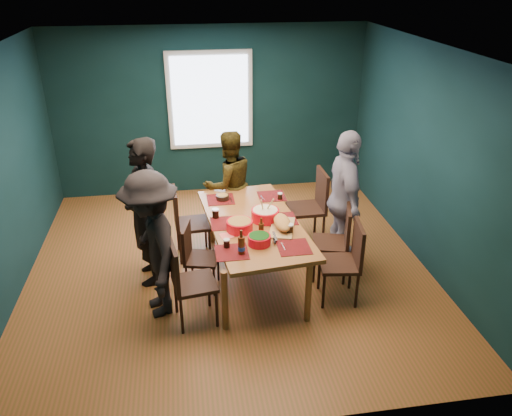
% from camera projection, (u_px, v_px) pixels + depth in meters
% --- Properties ---
extents(room, '(5.01, 5.01, 2.71)m').
position_uv_depth(room, '(224.00, 160.00, 6.06)').
color(room, '#9C512D').
rests_on(room, ground).
extents(dining_table, '(1.23, 2.13, 0.77)m').
position_uv_depth(dining_table, '(254.00, 227.00, 5.93)').
color(dining_table, olive).
rests_on(dining_table, floor).
extents(chair_left_far, '(0.47, 0.47, 0.97)m').
position_uv_depth(chair_left_far, '(185.00, 218.00, 6.42)').
color(chair_left_far, black).
rests_on(chair_left_far, floor).
extents(chair_left_mid, '(0.45, 0.45, 0.83)m').
position_uv_depth(chair_left_mid, '(195.00, 252.00, 5.82)').
color(chair_left_mid, black).
rests_on(chair_left_mid, floor).
extents(chair_left_near, '(0.50, 0.50, 0.97)m').
position_uv_depth(chair_left_near, '(185.00, 278.00, 5.21)').
color(chair_left_near, black).
rests_on(chair_left_near, floor).
extents(chair_right_far, '(0.48, 0.48, 1.04)m').
position_uv_depth(chair_right_far, '(313.00, 201.00, 6.78)').
color(chair_right_far, black).
rests_on(chair_right_far, floor).
extents(chair_right_mid, '(0.52, 0.52, 0.94)m').
position_uv_depth(chair_right_mid, '(338.00, 237.00, 6.01)').
color(chair_right_mid, black).
rests_on(chair_right_mid, floor).
extents(chair_right_near, '(0.49, 0.49, 0.96)m').
position_uv_depth(chair_right_near, '(348.00, 257.00, 5.59)').
color(chair_right_near, black).
rests_on(chair_right_near, floor).
extents(person_far_left, '(0.51, 0.71, 1.81)m').
position_uv_depth(person_far_left, '(145.00, 213.00, 5.82)').
color(person_far_left, black).
rests_on(person_far_left, floor).
extents(person_back, '(0.90, 0.80, 1.53)m').
position_uv_depth(person_back, '(229.00, 185.00, 6.89)').
color(person_back, black).
rests_on(person_back, floor).
extents(person_right, '(0.48, 1.05, 1.76)m').
position_uv_depth(person_right, '(345.00, 199.00, 6.20)').
color(person_right, white).
rests_on(person_right, floor).
extents(person_near_left, '(0.83, 1.18, 1.67)m').
position_uv_depth(person_near_left, '(153.00, 245.00, 5.28)').
color(person_near_left, black).
rests_on(person_near_left, floor).
extents(bowl_salad, '(0.30, 0.30, 0.13)m').
position_uv_depth(bowl_salad, '(240.00, 225.00, 5.67)').
color(bowl_salad, red).
rests_on(bowl_salad, dining_table).
extents(bowl_dumpling, '(0.33, 0.33, 0.31)m').
position_uv_depth(bowl_dumpling, '(265.00, 214.00, 5.90)').
color(bowl_dumpling, red).
rests_on(bowl_dumpling, dining_table).
extents(bowl_herbs, '(0.25, 0.25, 0.11)m').
position_uv_depth(bowl_herbs, '(259.00, 239.00, 5.40)').
color(bowl_herbs, red).
rests_on(bowl_herbs, dining_table).
extents(cutting_board, '(0.40, 0.66, 0.14)m').
position_uv_depth(cutting_board, '(282.00, 224.00, 5.71)').
color(cutting_board, tan).
rests_on(cutting_board, dining_table).
extents(small_bowl, '(0.17, 0.17, 0.07)m').
position_uv_depth(small_bowl, '(223.00, 197.00, 6.42)').
color(small_bowl, black).
rests_on(small_bowl, dining_table).
extents(beer_bottle_a, '(0.08, 0.08, 0.28)m').
position_uv_depth(beer_bottle_a, '(241.00, 245.00, 5.20)').
color(beer_bottle_a, '#461E0C').
rests_on(beer_bottle_a, dining_table).
extents(beer_bottle_b, '(0.06, 0.06, 0.23)m').
position_uv_depth(beer_bottle_b, '(261.00, 230.00, 5.53)').
color(beer_bottle_b, '#461E0C').
rests_on(beer_bottle_b, dining_table).
extents(cola_glass_a, '(0.07, 0.07, 0.10)m').
position_uv_depth(cola_glass_a, '(227.00, 243.00, 5.34)').
color(cola_glass_a, black).
rests_on(cola_glass_a, dining_table).
extents(cola_glass_b, '(0.08, 0.08, 0.11)m').
position_uv_depth(cola_glass_b, '(290.00, 228.00, 5.61)').
color(cola_glass_b, black).
rests_on(cola_glass_b, dining_table).
extents(cola_glass_c, '(0.06, 0.06, 0.09)m').
position_uv_depth(cola_glass_c, '(280.00, 196.00, 6.43)').
color(cola_glass_c, black).
rests_on(cola_glass_c, dining_table).
extents(cola_glass_d, '(0.09, 0.09, 0.12)m').
position_uv_depth(cola_glass_d, '(215.00, 213.00, 5.95)').
color(cola_glass_d, black).
rests_on(cola_glass_d, dining_table).
extents(napkin_a, '(0.17, 0.17, 0.00)m').
position_uv_depth(napkin_a, '(284.00, 219.00, 5.94)').
color(napkin_a, '#FC6C6A').
rests_on(napkin_a, dining_table).
extents(napkin_b, '(0.17, 0.17, 0.00)m').
position_uv_depth(napkin_b, '(227.00, 236.00, 5.59)').
color(napkin_b, '#FC6C6A').
rests_on(napkin_b, dining_table).
extents(napkin_c, '(0.17, 0.17, 0.00)m').
position_uv_depth(napkin_c, '(294.00, 252.00, 5.27)').
color(napkin_c, '#FC6C6A').
rests_on(napkin_c, dining_table).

